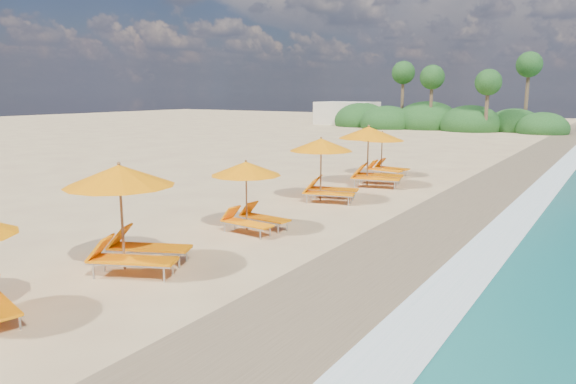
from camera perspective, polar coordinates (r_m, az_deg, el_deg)
The scene contains 10 objects.
ground at distance 16.00m, azimuth 0.00°, elevation -4.22°, with size 160.00×160.00×0.00m, color tan.
wet_sand at distance 14.32m, azimuth 13.67°, elevation -6.32°, with size 4.00×160.00×0.01m, color #867250.
surf_foam at distance 13.74m, azimuth 24.45°, elevation -7.65°, with size 4.00×160.00×0.01m.
station_2 at distance 12.82m, azimuth -16.62°, elevation -1.86°, with size 3.36×3.34×2.56m.
station_3 at distance 15.88m, azimuth -4.04°, elevation 0.07°, with size 2.40×2.24×2.14m.
station_4 at distance 20.25m, azimuth 4.06°, elevation 2.89°, with size 3.09×3.00×2.45m.
station_5 at distance 23.75m, azimuth 9.05°, elevation 4.26°, with size 3.31×3.19×2.69m.
station_6 at distance 26.75m, azimuth 10.34°, elevation 4.37°, with size 2.49×2.33×2.22m.
treeline at distance 61.39m, azimuth 15.47°, elevation 7.44°, with size 25.80×8.80×9.74m.
beach_building at distance 68.20m, azimuth 6.33°, elevation 8.39°, with size 7.00×5.00×2.80m, color beige.
Camera 1 is at (8.36, -13.01, 4.14)m, focal length 33.19 mm.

